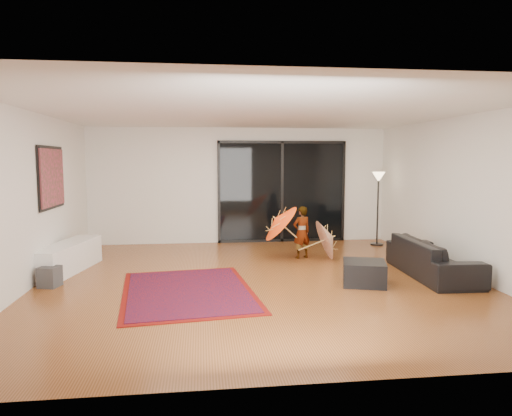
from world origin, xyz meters
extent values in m
plane|color=brown|center=(0.00, 0.00, 0.00)|extent=(7.00, 7.00, 0.00)
plane|color=white|center=(0.00, 0.00, 2.70)|extent=(7.00, 7.00, 0.00)
plane|color=silver|center=(0.00, 3.50, 1.35)|extent=(7.00, 0.00, 7.00)
plane|color=silver|center=(0.00, -3.50, 1.35)|extent=(7.00, 0.00, 7.00)
plane|color=silver|center=(-3.50, 0.00, 1.35)|extent=(0.00, 7.00, 7.00)
plane|color=silver|center=(3.50, 0.00, 1.35)|extent=(0.00, 7.00, 7.00)
cube|color=black|center=(1.00, 3.47, 1.20)|extent=(3.00, 0.04, 2.40)
cube|color=black|center=(1.00, 3.45, 2.37)|extent=(3.06, 0.06, 0.06)
cube|color=black|center=(1.00, 3.45, 0.03)|extent=(3.06, 0.06, 0.06)
cube|color=black|center=(1.00, 3.45, 1.20)|extent=(0.06, 0.06, 2.40)
cube|color=black|center=(-3.48, 1.00, 1.65)|extent=(0.02, 1.28, 1.08)
cube|color=#1E461C|center=(-3.46, 1.00, 1.65)|extent=(0.03, 1.18, 0.98)
cube|color=white|center=(-3.25, 0.96, 0.25)|extent=(0.80, 1.88, 0.51)
cube|color=#424244|center=(-3.25, -0.01, 0.16)|extent=(0.34, 0.34, 0.32)
cube|color=#600B08|center=(-1.13, -0.53, 0.01)|extent=(2.17, 2.82, 0.01)
cube|color=maroon|center=(-1.13, -0.53, 0.01)|extent=(1.99, 2.64, 0.02)
imported|color=black|center=(2.95, -0.06, 0.31)|extent=(0.92, 2.14, 0.62)
cube|color=black|center=(1.62, -0.45, 0.18)|extent=(0.80, 0.80, 0.37)
cylinder|color=black|center=(3.10, 2.75, 0.02)|extent=(0.29, 0.29, 0.03)
cylinder|color=black|center=(3.10, 2.75, 0.77)|extent=(0.04, 0.04, 1.55)
cone|color=#FFD899|center=(3.10, 2.75, 1.57)|extent=(0.29, 0.29, 0.23)
imported|color=#999999|center=(1.06, 1.57, 0.52)|extent=(0.44, 0.36, 1.04)
cone|color=#F6420C|center=(0.51, 1.52, 0.73)|extent=(0.71, 0.87, 0.76)
cylinder|color=tan|center=(0.51, 1.52, 0.40)|extent=(0.39, 0.02, 0.35)
cylinder|color=tan|center=(0.51, 1.52, 0.84)|extent=(0.05, 0.02, 0.05)
cone|color=silver|center=(1.66, 1.42, 0.51)|extent=(0.46, 0.81, 0.82)
cylinder|color=tan|center=(1.66, 1.42, 0.13)|extent=(0.52, 0.02, 0.21)
cylinder|color=tan|center=(1.66, 1.42, 0.62)|extent=(0.06, 0.02, 0.04)
camera|label=1|loc=(-0.91, -7.21, 1.95)|focal=32.00mm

